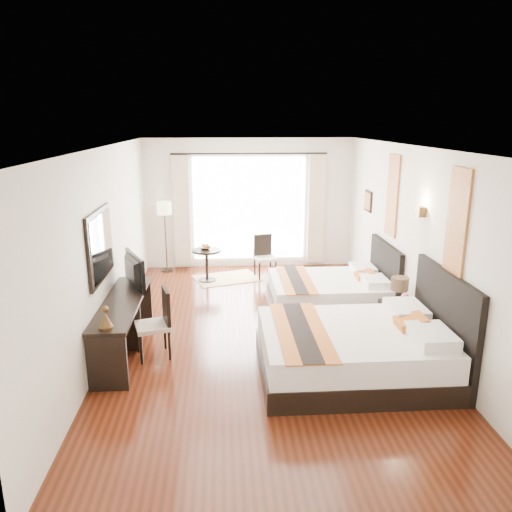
{
  "coord_description": "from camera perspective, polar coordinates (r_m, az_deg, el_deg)",
  "views": [
    {
      "loc": [
        -0.59,
        -6.98,
        3.16
      ],
      "look_at": [
        -0.08,
        0.4,
        1.14
      ],
      "focal_mm": 35.0,
      "sensor_mm": 36.0,
      "label": 1
    }
  ],
  "objects": [
    {
      "name": "floor",
      "position": [
        7.68,
        0.81,
        -9.04
      ],
      "size": [
        4.5,
        7.5,
        0.01
      ],
      "primitive_type": "cube",
      "color": "#39170A",
      "rests_on": "ground"
    },
    {
      "name": "ceiling",
      "position": [
        7.01,
        0.9,
        12.26
      ],
      "size": [
        4.5,
        7.5,
        0.02
      ],
      "primitive_type": "cube",
      "color": "white",
      "rests_on": "wall_headboard"
    },
    {
      "name": "wall_headboard",
      "position": [
        7.73,
        17.68,
        1.4
      ],
      "size": [
        0.01,
        7.5,
        2.8
      ],
      "primitive_type": "cube",
      "color": "silver",
      "rests_on": "floor"
    },
    {
      "name": "wall_desk",
      "position": [
        7.39,
        -16.78,
        0.84
      ],
      "size": [
        0.01,
        7.5,
        2.8
      ],
      "primitive_type": "cube",
      "color": "silver",
      "rests_on": "floor"
    },
    {
      "name": "wall_window",
      "position": [
        10.88,
        -0.79,
        5.98
      ],
      "size": [
        4.5,
        0.01,
        2.8
      ],
      "primitive_type": "cube",
      "color": "silver",
      "rests_on": "floor"
    },
    {
      "name": "wall_entry",
      "position": [
        3.73,
        5.74,
        -12.97
      ],
      "size": [
        4.5,
        0.01,
        2.8
      ],
      "primitive_type": "cube",
      "color": "silver",
      "rests_on": "floor"
    },
    {
      "name": "window_glass",
      "position": [
        10.88,
        -0.78,
        5.44
      ],
      "size": [
        2.4,
        0.02,
        2.2
      ],
      "primitive_type": "cube",
      "color": "white",
      "rests_on": "wall_window"
    },
    {
      "name": "sheer_curtain",
      "position": [
        10.83,
        -0.76,
        5.39
      ],
      "size": [
        2.3,
        0.02,
        2.1
      ],
      "primitive_type": "cube",
      "color": "white",
      "rests_on": "wall_window"
    },
    {
      "name": "drape_left",
      "position": [
        10.81,
        -8.48,
        5.1
      ],
      "size": [
        0.35,
        0.14,
        2.35
      ],
      "primitive_type": "cube",
      "color": "#BAAC90",
      "rests_on": "floor"
    },
    {
      "name": "drape_right",
      "position": [
        10.96,
        6.87,
        5.3
      ],
      "size": [
        0.35,
        0.14,
        2.35
      ],
      "primitive_type": "cube",
      "color": "#BAAC90",
      "rests_on": "floor"
    },
    {
      "name": "art_panel_near",
      "position": [
        6.48,
        21.97,
        3.4
      ],
      "size": [
        0.03,
        0.5,
        1.35
      ],
      "primitive_type": "cube",
      "color": "maroon",
      "rests_on": "wall_headboard"
    },
    {
      "name": "art_panel_far",
      "position": [
        8.61,
        15.32,
        6.67
      ],
      "size": [
        0.03,
        0.5,
        1.35
      ],
      "primitive_type": "cube",
      "color": "maroon",
      "rests_on": "wall_headboard"
    },
    {
      "name": "wall_sconce",
      "position": [
        7.38,
        18.31,
        4.84
      ],
      "size": [
        0.1,
        0.14,
        0.14
      ],
      "primitive_type": "cube",
      "color": "#473019",
      "rests_on": "wall_headboard"
    },
    {
      "name": "mirror_frame",
      "position": [
        6.96,
        -17.39,
        1.2
      ],
      "size": [
        0.04,
        1.25,
        0.95
      ],
      "primitive_type": "cube",
      "color": "black",
      "rests_on": "wall_desk"
    },
    {
      "name": "mirror_glass",
      "position": [
        6.96,
        -17.19,
        1.21
      ],
      "size": [
        0.01,
        1.12,
        0.82
      ],
      "primitive_type": "cube",
      "color": "white",
      "rests_on": "mirror_frame"
    },
    {
      "name": "bed_near",
      "position": [
        6.59,
        11.7,
        -10.35
      ],
      "size": [
        2.37,
        1.85,
        1.34
      ],
      "color": "black",
      "rests_on": "floor"
    },
    {
      "name": "bed_far",
      "position": [
        8.74,
        8.73,
        -4.02
      ],
      "size": [
        2.02,
        1.58,
        1.14
      ],
      "color": "black",
      "rests_on": "floor"
    },
    {
      "name": "nightstand",
      "position": [
        7.76,
        15.88,
        -7.22
      ],
      "size": [
        0.45,
        0.56,
        0.53
      ],
      "primitive_type": "cube",
      "color": "black",
      "rests_on": "floor"
    },
    {
      "name": "table_lamp",
      "position": [
        7.72,
        16.09,
        -3.3
      ],
      "size": [
        0.26,
        0.26,
        0.41
      ],
      "color": "black",
      "rests_on": "nightstand"
    },
    {
      "name": "vase",
      "position": [
        7.49,
        16.57,
        -5.63
      ],
      "size": [
        0.17,
        0.17,
        0.14
      ],
      "primitive_type": "imported",
      "rotation": [
        0.0,
        0.0,
        -0.32
      ],
      "color": "black",
      "rests_on": "nightstand"
    },
    {
      "name": "console_desk",
      "position": [
        7.27,
        -14.87,
        -7.75
      ],
      "size": [
        0.5,
        2.2,
        0.76
      ],
      "primitive_type": "cube",
      "color": "black",
      "rests_on": "floor"
    },
    {
      "name": "television",
      "position": [
        7.57,
        -14.29,
        -1.72
      ],
      "size": [
        0.47,
        0.85,
        0.51
      ],
      "primitive_type": "imported",
      "rotation": [
        0.0,
        0.0,
        2.0
      ],
      "color": "black",
      "rests_on": "console_desk"
    },
    {
      "name": "bronze_figurine",
      "position": [
        6.22,
        -16.81,
        -6.91
      ],
      "size": [
        0.21,
        0.21,
        0.25
      ],
      "primitive_type": null,
      "rotation": [
        0.0,
        0.0,
        -0.29
      ],
      "color": "#473019",
      "rests_on": "console_desk"
    },
    {
      "name": "desk_chair",
      "position": [
        7.07,
        -11.49,
        -8.97
      ],
      "size": [
        0.55,
        0.55,
        0.96
      ],
      "rotation": [
        0.0,
        0.0,
        3.41
      ],
      "color": "beige",
      "rests_on": "floor"
    },
    {
      "name": "floor_lamp",
      "position": [
        10.67,
        -10.42,
        4.86
      ],
      "size": [
        0.3,
        0.3,
        1.51
      ],
      "color": "black",
      "rests_on": "floor"
    },
    {
      "name": "side_table",
      "position": [
        10.1,
        -5.64,
        -1.07
      ],
      "size": [
        0.57,
        0.57,
        0.66
      ],
      "primitive_type": "cylinder",
      "color": "black",
      "rests_on": "floor"
    },
    {
      "name": "fruit_bowl",
      "position": [
        10.01,
        -5.81,
        0.89
      ],
      "size": [
        0.27,
        0.27,
        0.06
      ],
      "primitive_type": "imported",
      "rotation": [
        0.0,
        0.0,
        -0.24
      ],
      "color": "#453418",
      "rests_on": "side_table"
    },
    {
      "name": "window_chair",
      "position": [
        10.31,
        1.02,
        -1.01
      ],
      "size": [
        0.49,
        0.49,
        0.88
      ],
      "rotation": [
        0.0,
        0.0,
        -1.35
      ],
      "color": "beige",
      "rests_on": "floor"
    },
    {
      "name": "jute_rug",
      "position": [
        10.32,
        -3.35,
        -2.55
      ],
      "size": [
        1.47,
        1.21,
        0.01
      ],
      "primitive_type": "cube",
      "rotation": [
        0.0,
        0.0,
        0.32
      ],
      "color": "tan",
      "rests_on": "floor"
    }
  ]
}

